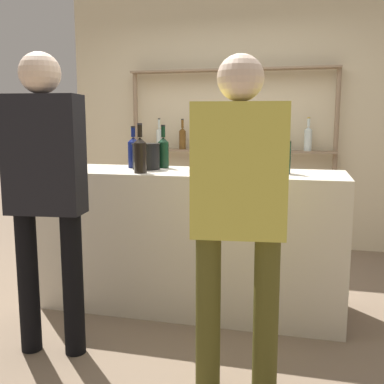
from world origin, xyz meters
The scene contains 14 objects.
ground_plane centered at (0.00, 0.00, 0.00)m, with size 16.00×16.00×0.00m, color #7A6651.
bar_counter centered at (0.00, 0.00, 0.51)m, with size 2.17×0.66×1.02m, color beige.
back_wall centered at (0.00, 1.93, 1.40)m, with size 3.77×0.12×2.80m, color beige.
back_shelf centered at (0.01, 1.75, 1.27)m, with size 2.25×0.18×1.94m.
counter_bottle_0 centered at (0.30, -0.02, 1.17)m, with size 0.09×0.09×0.38m.
counter_bottle_1 centered at (-0.49, 0.12, 1.15)m, with size 0.09×0.09×0.32m.
counter_bottle_2 centered at (-0.27, 0.17, 1.15)m, with size 0.08×0.08×0.33m.
counter_bottle_3 centered at (0.06, -0.11, 1.17)m, with size 0.09×0.09×0.37m.
counter_bottle_4 centered at (0.65, 0.01, 1.16)m, with size 0.09×0.09×0.35m.
counter_bottle_5 centered at (-0.32, -0.21, 1.16)m, with size 0.09×0.09×0.34m.
wine_glass centered at (0.48, 0.02, 1.14)m, with size 0.08×0.08×0.15m.
ice_bucket centered at (-0.36, 0.03, 1.12)m, with size 0.21×0.21×0.19m.
customer_right centered at (0.48, -0.99, 0.99)m, with size 0.48×0.25×1.69m.
customer_left centered at (-0.65, -0.87, 1.04)m, with size 0.45×0.24×1.76m.
Camera 1 is at (0.78, -3.13, 1.37)m, focal length 42.00 mm.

